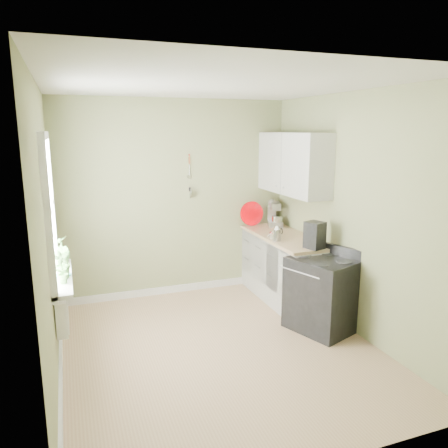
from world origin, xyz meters
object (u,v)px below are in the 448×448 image
object	(u,v)px
stand_mixer	(275,215)
kettle	(277,233)
stove	(322,294)
coffee_maker	(314,236)

from	to	relation	value
stand_mixer	kettle	bearing A→B (deg)	-115.06
stove	coffee_maker	size ratio (longest dim) A/B	3.02
stove	coffee_maker	bearing A→B (deg)	84.88
stand_mixer	coffee_maker	distance (m)	1.28
coffee_maker	stove	bearing A→B (deg)	-95.12
stove	kettle	bearing A→B (deg)	107.34
stove	kettle	size ratio (longest dim) A/B	5.08
kettle	coffee_maker	xyz separation A→B (m)	(0.25, -0.48, 0.06)
stand_mixer	coffee_maker	xyz separation A→B (m)	(-0.12, -1.27, -0.01)
stand_mixer	kettle	xyz separation A→B (m)	(-0.37, -0.79, -0.07)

